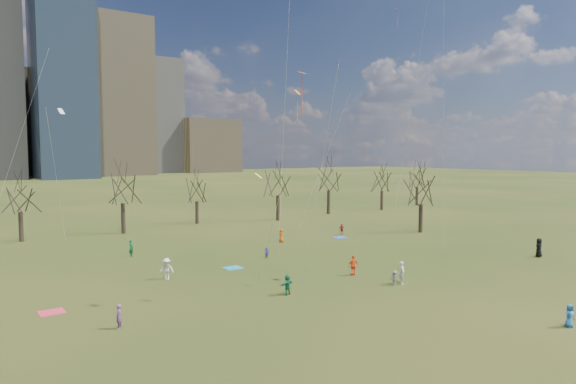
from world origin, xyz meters
TOP-DOWN VIEW (x-y plane):
  - ground at (0.00, 0.00)m, footprint 500.00×500.00m
  - downtown_skyline at (-2.43, 210.64)m, footprint 212.50×78.00m
  - bare_tree_row at (-0.09, 37.22)m, footprint 113.04×29.80m
  - blanket_teal at (-5.01, 13.77)m, footprint 1.60×1.50m
  - blanket_navy at (14.35, 20.98)m, footprint 1.60×1.50m
  - blanket_crimson at (-21.48, 9.16)m, footprint 1.60×1.50m
  - person_0 at (4.08, -12.37)m, footprint 0.77×0.57m
  - person_1 at (3.56, 0.79)m, footprint 0.77×0.81m
  - person_3 at (2.62, 0.74)m, footprint 0.75×0.92m
  - person_4 at (2.21, 5.20)m, footprint 1.10×0.57m
  - person_5 at (-6.00, 3.54)m, footprint 1.52×0.83m
  - person_6 at (23.22, 0.11)m, footprint 1.12×1.11m
  - person_7 at (-18.75, 3.31)m, footprint 0.37×0.56m
  - person_8 at (-0.02, 15.73)m, footprint 0.62×0.66m
  - person_9 at (-11.68, 13.24)m, footprint 1.35×1.26m
  - person_10 at (16.17, 22.77)m, footprint 0.87×0.52m
  - person_12 at (6.38, 22.44)m, footprint 0.65×0.88m
  - person_13 at (-11.03, 24.53)m, footprint 0.58×0.74m
  - kites_airborne at (-1.54, 13.35)m, footprint 63.00×36.05m

SIDE VIEW (x-z plane):
  - ground at x=0.00m, z-range 0.00..0.00m
  - blanket_teal at x=-5.01m, z-range 0.00..0.03m
  - blanket_navy at x=14.35m, z-range 0.00..0.03m
  - blanket_crimson at x=-21.48m, z-range 0.00..0.03m
  - person_8 at x=-0.02m, z-range 0.00..1.08m
  - person_3 at x=2.62m, z-range 0.00..1.24m
  - person_10 at x=16.17m, z-range 0.00..1.39m
  - person_0 at x=4.08m, z-range 0.00..1.44m
  - person_7 at x=-18.75m, z-range 0.00..1.52m
  - person_5 at x=-6.00m, z-range 0.00..1.56m
  - person_12 at x=6.38m, z-range 0.00..1.63m
  - person_13 at x=-11.03m, z-range 0.00..1.78m
  - person_4 at x=2.21m, z-range 0.00..1.80m
  - person_9 at x=-11.68m, z-range 0.00..1.83m
  - person_1 at x=3.56m, z-range 0.00..1.86m
  - person_6 at x=23.22m, z-range 0.00..1.95m
  - bare_tree_row at x=-0.09m, z-range 1.37..10.87m
  - kites_airborne at x=-1.54m, z-range -2.41..33.52m
  - downtown_skyline at x=-2.43m, z-range -19.99..98.01m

